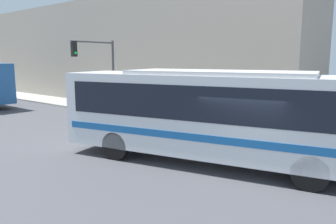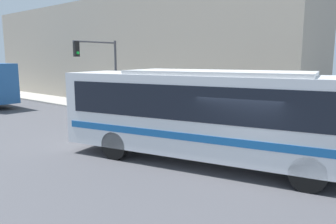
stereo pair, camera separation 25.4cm
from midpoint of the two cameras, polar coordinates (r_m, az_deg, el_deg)
ground_plane at (r=10.98m, az=14.39°, el=-10.44°), size 120.00×120.00×0.00m
sidewalk at (r=29.03m, az=-17.57°, el=1.79°), size 2.89×70.00×0.13m
building_facade at (r=29.37m, az=-7.64°, el=10.27°), size 6.00×32.63×8.35m
city_bus at (r=11.30m, az=9.02°, el=0.18°), size 4.99×11.43×3.25m
fire_hydrant at (r=16.16m, az=15.84°, el=-2.36°), size 0.27×0.36×0.71m
traffic_light_pole at (r=21.47m, az=-11.24°, el=8.40°), size 3.28×0.35×4.67m
parking_meter at (r=19.24m, az=-0.43°, el=1.49°), size 0.14×0.14×1.33m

